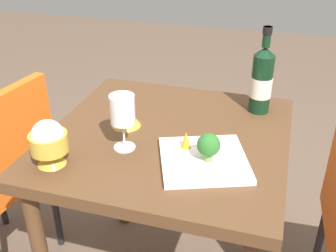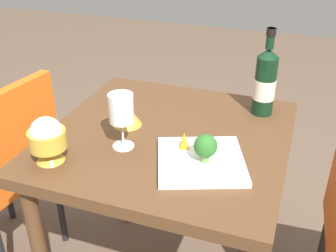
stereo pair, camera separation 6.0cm
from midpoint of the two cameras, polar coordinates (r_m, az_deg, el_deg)
name	(u,v)px [view 1 (the left image)]	position (r m, az deg, el deg)	size (l,w,h in m)	color
dining_table	(168,160)	(1.40, -1.23, -4.79)	(0.78, 0.78, 0.74)	brown
chair_by_wall	(2,166)	(1.70, -23.08, -5.15)	(0.45, 0.45, 0.85)	orange
wine_bottle	(262,80)	(1.48, 11.82, 6.31)	(0.08, 0.08, 0.31)	black
wine_glass	(122,111)	(1.22, -7.79, 2.09)	(0.08, 0.08, 0.18)	white
rice_bowl	(49,142)	(1.22, -17.69, -2.17)	(0.11, 0.11, 0.14)	gold
rice_bowl_lid	(126,116)	(1.39, -7.14, 1.44)	(0.10, 0.10, 0.09)	gold
serving_plate	(204,160)	(1.21, 3.57, -4.75)	(0.32, 0.32, 0.02)	white
broccoli_floret	(209,145)	(1.16, 4.22, -2.74)	(0.07, 0.07, 0.09)	#729E4C
carrot_garnish_left	(186,140)	(1.23, 1.12, -1.95)	(0.03, 0.03, 0.05)	orange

